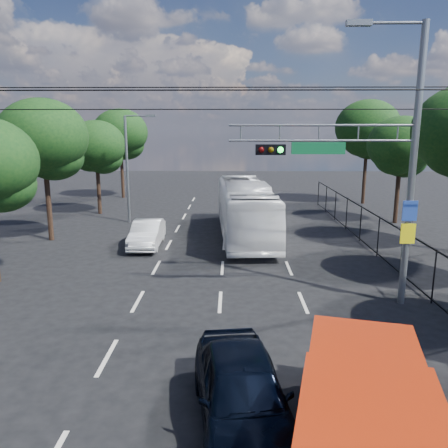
{
  "coord_description": "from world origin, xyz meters",
  "views": [
    {
      "loc": [
        0.38,
        -6.85,
        6.08
      ],
      "look_at": [
        0.13,
        8.42,
        2.8
      ],
      "focal_mm": 35.0,
      "sensor_mm": 36.0,
      "label": 1
    }
  ],
  "objects_px": {
    "red_pickup": "(365,423)",
    "white_bus": "(245,209)",
    "white_van": "(147,234)",
    "navy_hatchback": "(242,392)",
    "signal_mast": "(377,156)"
  },
  "relations": [
    {
      "from": "signal_mast",
      "to": "navy_hatchback",
      "type": "bearing_deg",
      "value": -124.54
    },
    {
      "from": "signal_mast",
      "to": "white_bus",
      "type": "height_order",
      "value": "signal_mast"
    },
    {
      "from": "red_pickup",
      "to": "white_bus",
      "type": "xyz_separation_m",
      "value": [
        -1.5,
        18.36,
        0.43
      ]
    },
    {
      "from": "white_bus",
      "to": "white_van",
      "type": "height_order",
      "value": "white_bus"
    },
    {
      "from": "signal_mast",
      "to": "white_bus",
      "type": "bearing_deg",
      "value": 111.92
    },
    {
      "from": "red_pickup",
      "to": "white_van",
      "type": "bearing_deg",
      "value": 113.09
    },
    {
      "from": "white_van",
      "to": "navy_hatchback",
      "type": "bearing_deg",
      "value": -73.11
    },
    {
      "from": "red_pickup",
      "to": "white_bus",
      "type": "height_order",
      "value": "white_bus"
    },
    {
      "from": "red_pickup",
      "to": "navy_hatchback",
      "type": "xyz_separation_m",
      "value": [
        -2.06,
        1.45,
        -0.38
      ]
    },
    {
      "from": "red_pickup",
      "to": "white_van",
      "type": "relative_size",
      "value": 1.48
    },
    {
      "from": "signal_mast",
      "to": "red_pickup",
      "type": "xyz_separation_m",
      "value": [
        -2.59,
        -8.21,
        -4.07
      ]
    },
    {
      "from": "signal_mast",
      "to": "navy_hatchback",
      "type": "relative_size",
      "value": 2.04
    },
    {
      "from": "navy_hatchback",
      "to": "white_van",
      "type": "height_order",
      "value": "navy_hatchback"
    },
    {
      "from": "red_pickup",
      "to": "white_van",
      "type": "xyz_separation_m",
      "value": [
        -6.79,
        15.93,
        -0.48
      ]
    },
    {
      "from": "signal_mast",
      "to": "red_pickup",
      "type": "distance_m",
      "value": 9.52
    }
  ]
}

